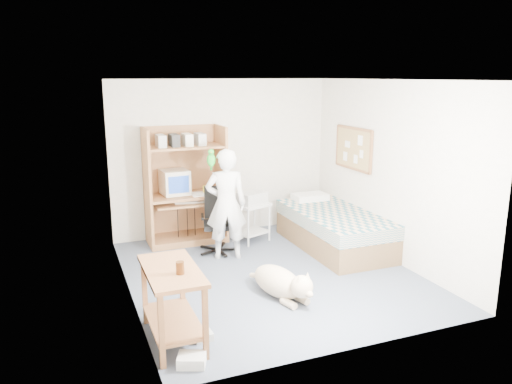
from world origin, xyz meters
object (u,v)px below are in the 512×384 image
at_px(bed, 333,229).
at_px(dog, 281,282).
at_px(computer_hutch, 185,190).
at_px(person, 226,204).
at_px(side_desk, 172,293).
at_px(office_chair, 218,229).
at_px(printer_cart, 251,216).

bearing_deg(bed, dog, -138.13).
xyz_separation_m(computer_hutch, bed, (2.00, -1.12, -0.53)).
distance_m(computer_hutch, person, 1.01).
distance_m(side_desk, dog, 1.51).
height_order(computer_hutch, person, computer_hutch).
relative_size(computer_hutch, office_chair, 1.90).
xyz_separation_m(bed, printer_cart, (-1.05, 0.72, 0.12)).
bearing_deg(printer_cart, dog, -122.94).
xyz_separation_m(bed, person, (-1.64, 0.18, 0.50)).
height_order(side_desk, printer_cart, side_desk).
height_order(office_chair, dog, office_chair).
xyz_separation_m(bed, office_chair, (-1.68, 0.48, 0.05)).
bearing_deg(bed, side_desk, -147.50).
relative_size(computer_hutch, person, 1.14).
bearing_deg(person, office_chair, -68.39).
distance_m(bed, dog, 1.97).
xyz_separation_m(computer_hutch, person, (0.36, -0.94, -0.03)).
bearing_deg(dog, side_desk, -175.06).
bearing_deg(bed, person, 173.75).
height_order(office_chair, person, person).
distance_m(bed, office_chair, 1.75).
distance_m(dog, printer_cart, 2.09).
height_order(bed, dog, bed).
distance_m(office_chair, printer_cart, 0.67).
bearing_deg(office_chair, person, -68.39).
relative_size(bed, printer_cart, 3.24).
bearing_deg(printer_cart, person, -158.88).
relative_size(computer_hutch, dog, 1.61).
bearing_deg(side_desk, computer_hutch, 73.86).
bearing_deg(printer_cart, side_desk, -146.84).
distance_m(computer_hutch, bed, 2.35).
bearing_deg(office_chair, dog, -68.59).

